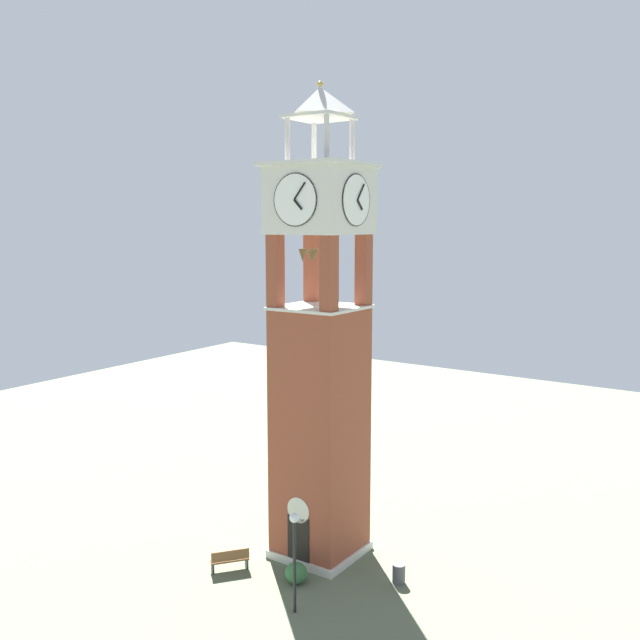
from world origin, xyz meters
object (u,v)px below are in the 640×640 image
at_px(clock_tower, 320,368).
at_px(trash_bin, 399,574).
at_px(park_bench, 230,560).
at_px(lamp_post, 294,544).

bearing_deg(clock_tower, trash_bin, -5.22).
relative_size(clock_tower, park_bench, 13.17).
relative_size(clock_tower, lamp_post, 5.17).
bearing_deg(trash_bin, park_bench, -154.22).
distance_m(clock_tower, park_bench, 8.88).
height_order(clock_tower, trash_bin, clock_tower).
bearing_deg(trash_bin, clock_tower, 174.78).
relative_size(clock_tower, trash_bin, 25.18).
bearing_deg(clock_tower, park_bench, -122.99).
bearing_deg(lamp_post, trash_bin, 61.63).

